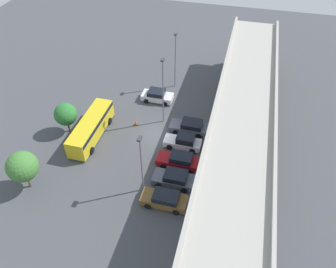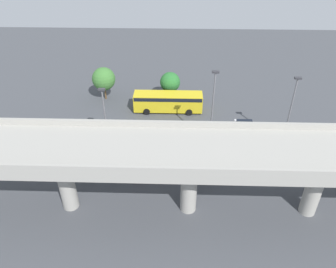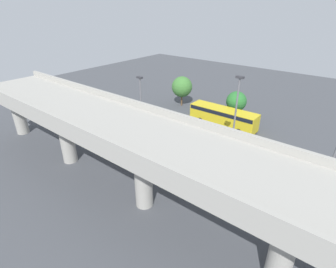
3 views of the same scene
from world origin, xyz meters
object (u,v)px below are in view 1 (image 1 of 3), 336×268
parked_car_0 (157,96)px  parked_car_4 (174,178)px  parked_car_5 (165,199)px  shuttle_bus (91,127)px  lamp_post_by_overpass (175,57)px  lamp_post_mid_lot (141,161)px  lamp_post_near_aisle (163,88)px  traffic_cone (136,123)px  parked_car_1 (190,127)px  tree_front_left (66,114)px  tree_front_centre (22,167)px  parked_car_3 (179,160)px  parked_car_2 (183,142)px

parked_car_0 → parked_car_4: (13.91, 5.78, -0.02)m
parked_car_0 → parked_car_5: bearing=-71.9°
shuttle_bus → lamp_post_by_overpass: 15.45m
parked_car_4 → lamp_post_mid_lot: (1.66, -2.88, 3.62)m
lamp_post_near_aisle → lamp_post_by_overpass: bearing=-176.8°
lamp_post_near_aisle → traffic_cone: size_ratio=12.82×
parked_car_1 → tree_front_left: bearing=14.0°
shuttle_bus → tree_front_centre: size_ratio=1.93×
lamp_post_near_aisle → lamp_post_by_overpass: (-8.34, -0.46, -0.39)m
tree_front_centre → lamp_post_mid_lot: bearing=102.2°
parked_car_1 → parked_car_4: (8.52, 0.09, -0.04)m
parked_car_1 → lamp_post_by_overpass: (-9.46, -4.14, 4.05)m
parked_car_5 → tree_front_left: size_ratio=1.14×
lamp_post_by_overpass → parked_car_3: bearing=15.0°
parked_car_1 → tree_front_centre: 19.34m
parked_car_2 → lamp_post_mid_lot: bearing=70.4°
parked_car_1 → tree_front_left: size_ratio=1.17×
parked_car_0 → parked_car_1: (5.38, 5.69, 0.01)m
shuttle_bus → traffic_cone: bearing=-53.1°
parked_car_3 → parked_car_5: (5.50, -0.17, -0.01)m
parked_car_0 → parked_car_5: 17.63m
lamp_post_by_overpass → parked_car_1: bearing=23.6°
parked_car_3 → parked_car_5: size_ratio=1.01×
tree_front_left → tree_front_centre: (9.08, 0.11, 0.40)m
parked_car_4 → parked_car_5: 2.87m
parked_car_1 → lamp_post_near_aisle: bearing=-16.9°
parked_car_3 → lamp_post_near_aisle: size_ratio=0.52×
lamp_post_mid_lot → tree_front_centre: size_ratio=1.58×
traffic_cone → parked_car_4: bearing=40.7°
parked_car_5 → lamp_post_near_aisle: bearing=-74.5°
lamp_post_near_aisle → lamp_post_mid_lot: size_ratio=1.23×
parked_car_2 → lamp_post_near_aisle: 6.90m
lamp_post_near_aisle → lamp_post_mid_lot: (11.31, 0.88, -0.86)m
lamp_post_near_aisle → tree_front_left: lamp_post_near_aisle is taller
parked_car_4 → lamp_post_mid_lot: size_ratio=0.60×
parked_car_2 → parked_car_4: 5.68m
parked_car_4 → traffic_cone: 10.66m
parked_car_4 → tree_front_centre: 15.26m
parked_car_1 → parked_car_5: size_ratio=1.02×
parked_car_1 → lamp_post_near_aisle: size_ratio=0.52×
parked_car_4 → tree_front_left: bearing=-18.5°
parked_car_1 → parked_car_4: parked_car_1 is taller
parked_car_0 → lamp_post_near_aisle: bearing=-64.7°
parked_car_3 → lamp_post_mid_lot: lamp_post_mid_lot is taller
parked_car_4 → parked_car_0: bearing=-67.4°
lamp_post_mid_lot → parked_car_5: bearing=65.3°
parked_car_1 → shuttle_bus: bearing=18.5°
parked_car_4 → tree_front_left: size_ratio=1.09×
parked_car_3 → parked_car_0: bearing=-63.3°
shuttle_bus → traffic_cone: shuttle_bus is taller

